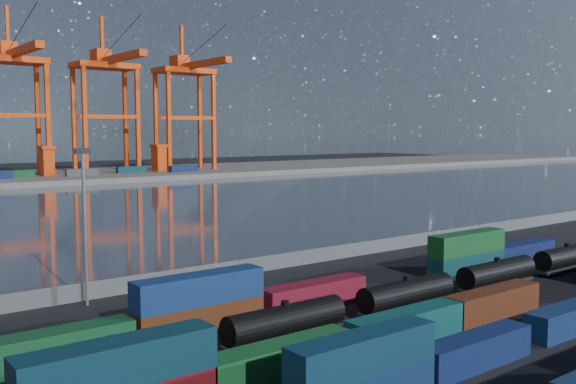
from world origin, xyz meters
TOP-DOWN VIEW (x-y plane):
  - ground at (0.00, 0.00)m, footprint 700.00×700.00m
  - harbor_water at (0.00, 105.00)m, footprint 700.00×700.00m
  - container_row_south at (-5.88, -9.99)m, footprint 139.83×2.38m
  - container_row_mid at (-14.38, -2.66)m, footprint 141.48×2.57m
  - container_row_north at (-27.47, 10.60)m, footprint 116.41×2.56m
  - tanker_string at (25.63, 3.49)m, footprint 136.22×2.63m
  - waterfront_fence at (-0.00, 28.00)m, footprint 160.12×0.12m
  - yard_light_mast at (-30.00, 26.00)m, footprint 1.60×0.40m

SIDE VIEW (x-z plane):
  - ground at x=0.00m, z-range 0.00..0.00m
  - harbor_water at x=0.00m, z-range 0.01..0.01m
  - waterfront_fence at x=0.00m, z-range -0.10..2.10m
  - container_row_mid at x=-14.38m, z-range -1.10..4.39m
  - tanker_string at x=25.63m, z-range 0.01..3.76m
  - container_row_south at x=-5.88m, z-range -0.49..4.58m
  - container_row_north at x=-27.47m, z-range -0.62..4.83m
  - yard_light_mast at x=-30.00m, z-range 1.00..17.60m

